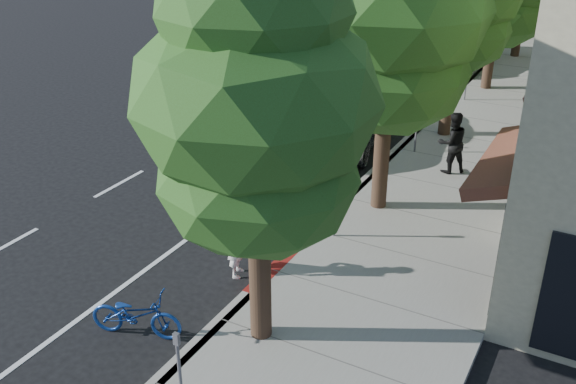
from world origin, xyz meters
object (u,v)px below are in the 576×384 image
Objects in this scene: silver_suv at (340,117)px; street_tree_1 at (391,13)px; pedestrian at (452,143)px; white_pickup at (459,46)px; street_tree_0 at (256,106)px; dark_suv_far at (476,22)px; dark_sedan at (349,113)px; cyclist at (237,243)px; bicycle at (136,315)px.

street_tree_1 is at bearing -60.28° from silver_suv.
white_pickup is at bearing -117.42° from pedestrian.
street_tree_1 is 5.13m from pedestrian.
street_tree_0 is 9.75m from pedestrian.
white_pickup is at bearing -89.88° from dark_suv_far.
silver_suv is 11.48m from white_pickup.
pedestrian is (3.89, -18.81, 0.25)m from dark_suv_far.
street_tree_1 is at bearing -82.25° from white_pickup.
pedestrian is (3.95, -0.99, 0.21)m from silver_suv.
street_tree_0 reaches higher than white_pickup.
street_tree_1 is 7.33m from dark_sedan.
cyclist is 26.18m from dark_suv_far.
cyclist is at bearing -110.31° from street_tree_1.
white_pickup is at bearing 97.84° from street_tree_1.
dark_suv_far is at bearing 83.37° from silver_suv.
street_tree_0 is 1.55× the size of dark_suv_far.
street_tree_1 is 5.06× the size of cyclist.
cyclist is 8.43m from silver_suv.
bicycle is 22.46m from white_pickup.
dark_sedan is (-3.04, 5.00, -4.41)m from street_tree_1.
white_pickup reaches higher than dark_sedan.
bicycle is at bearing 30.82° from pedestrian.
street_tree_1 is at bearing -33.69° from bicycle.
street_tree_0 is 21.88m from white_pickup.
white_pickup is 3.41× the size of pedestrian.
dark_suv_far is at bearing -119.97° from pedestrian.
street_tree_0 is at bearing -90.00° from street_tree_1.
bicycle is 0.99× the size of pedestrian.
pedestrian is (4.06, -1.99, 0.39)m from dark_sedan.
cyclist is at bearing -88.56° from white_pickup.
bicycle is 0.38× the size of dark_suv_far.
street_tree_1 is 4.47× the size of pedestrian.
street_tree_0 is 11.08m from silver_suv.
white_pickup is at bearing -19.17° from cyclist.
bicycle is at bearing -86.30° from dark_sedan.
silver_suv is 1.29× the size of dark_suv_far.
bicycle is 0.29× the size of white_pickup.
dark_sedan is 0.86× the size of dark_suv_far.
bicycle is (-2.14, -7.00, -4.61)m from street_tree_1.
silver_suv is at bearing 106.29° from street_tree_0.
dark_suv_far is (-0.72, 28.83, 0.33)m from bicycle.
street_tree_0 is 1.20× the size of silver_suv.
pedestrian reaches higher than cyclist.
silver_suv is 1.51× the size of dark_sedan.
street_tree_0 is 4.58× the size of cyclist.
cyclist is 7.79m from pedestrian.
pedestrian is at bearing -75.88° from white_pickup.
street_tree_1 is 8.65m from bicycle.
street_tree_1 is 6.29m from cyclist.
white_pickup reaches higher than silver_suv.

